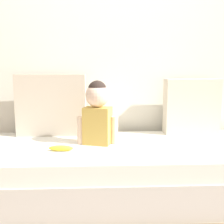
{
  "coord_description": "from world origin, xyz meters",
  "views": [
    {
      "loc": [
        -0.2,
        -1.96,
        0.92
      ],
      "look_at": [
        -0.11,
        0.0,
        0.62
      ],
      "focal_mm": 43.39,
      "sensor_mm": 36.0,
      "label": 1
    }
  ],
  "objects_px": {
    "throw_pillow_left": "(52,105)",
    "throw_pillow_right": "(191,106)",
    "toddler": "(97,111)",
    "couch": "(126,169)",
    "banana": "(61,148)"
  },
  "relations": [
    {
      "from": "couch",
      "to": "banana",
      "type": "xyz_separation_m",
      "value": [
        -0.47,
        -0.14,
        0.21
      ]
    },
    {
      "from": "couch",
      "to": "toddler",
      "type": "bearing_deg",
      "value": 168.38
    },
    {
      "from": "couch",
      "to": "throw_pillow_left",
      "type": "bearing_deg",
      "value": 149.33
    },
    {
      "from": "throw_pillow_left",
      "to": "banana",
      "type": "height_order",
      "value": "throw_pillow_left"
    },
    {
      "from": "couch",
      "to": "throw_pillow_left",
      "type": "height_order",
      "value": "throw_pillow_left"
    },
    {
      "from": "throw_pillow_right",
      "to": "toddler",
      "type": "bearing_deg",
      "value": -158.93
    },
    {
      "from": "throw_pillow_left",
      "to": "banana",
      "type": "bearing_deg",
      "value": -74.15
    },
    {
      "from": "throw_pillow_right",
      "to": "throw_pillow_left",
      "type": "bearing_deg",
      "value": 180.0
    },
    {
      "from": "throw_pillow_left",
      "to": "toddler",
      "type": "relative_size",
      "value": 1.22
    },
    {
      "from": "banana",
      "to": "couch",
      "type": "bearing_deg",
      "value": 16.2
    },
    {
      "from": "couch",
      "to": "throw_pillow_right",
      "type": "bearing_deg",
      "value": 30.67
    },
    {
      "from": "throw_pillow_left",
      "to": "throw_pillow_right",
      "type": "relative_size",
      "value": 1.22
    },
    {
      "from": "throw_pillow_left",
      "to": "throw_pillow_right",
      "type": "distance_m",
      "value": 1.22
    },
    {
      "from": "couch",
      "to": "throw_pillow_right",
      "type": "distance_m",
      "value": 0.83
    },
    {
      "from": "throw_pillow_right",
      "to": "toddler",
      "type": "distance_m",
      "value": 0.88
    }
  ]
}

